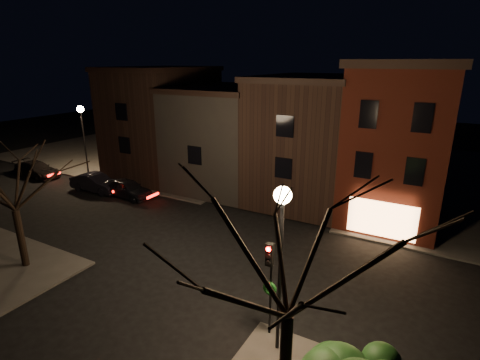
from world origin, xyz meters
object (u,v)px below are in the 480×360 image
Objects in this scene: street_lamp_near at (282,226)px; parked_car_b at (96,183)px; street_lamp_far at (82,121)px; bare_tree_left at (7,170)px; traffic_signal at (270,275)px; bare_tree_right at (291,238)px; parked_car_c at (37,169)px; parked_car_a at (128,188)px.

parked_car_b is (-20.68, 9.28, -4.43)m from street_lamp_near.
bare_tree_left is at bearing -50.19° from street_lamp_far.
bare_tree_left is 1.64× the size of parked_car_b.
street_lamp_far is 27.35m from traffic_signal.
bare_tree_right is 1.13× the size of bare_tree_left.
bare_tree_right is (1.30, -2.50, 0.97)m from street_lamp_near.
traffic_signal is (-0.60, 0.49, -2.37)m from street_lamp_near.
street_lamp_near reaches higher than parked_car_b.
street_lamp_far is at bearing 54.55° from parked_car_b.
street_lamp_far is at bearing -53.20° from parked_car_c.
bare_tree_right is at bearing -5.53° from bare_tree_left.
street_lamp_near reaches higher than traffic_signal.
parked_car_c is (-30.23, 11.94, -5.42)m from bare_tree_right.
bare_tree_right reaches higher than traffic_signal.
street_lamp_near is at bearing -25.83° from street_lamp_far.
bare_tree_left is at bearing -160.32° from parked_car_a.
street_lamp_far reaches higher than parked_car_a.
street_lamp_far is 9.46m from parked_car_a.
street_lamp_near is at bearing -115.51° from parked_car_a.
traffic_signal is 19.08m from parked_car_a.
bare_tree_left reaches higher than street_lamp_far.
traffic_signal is at bearing -116.20° from parked_car_b.
street_lamp_near is 28.00m from street_lamp_far.
street_lamp_near is at bearing 117.47° from bare_tree_right.
bare_tree_right is 25.51m from parked_car_b.
parked_car_b is at bearing 156.37° from traffic_signal.
traffic_signal is (24.60, -11.71, -2.37)m from street_lamp_far.
traffic_signal is 0.89× the size of parked_car_b.
traffic_signal reaches higher than parked_car_a.
parked_car_b is (-3.40, -0.26, 0.00)m from parked_car_a.
bare_tree_right reaches higher than street_lamp_far.
bare_tree_left reaches higher than parked_car_a.
bare_tree_right is at bearing -119.55° from parked_car_a.
bare_tree_right is at bearing -62.53° from street_lamp_near.
street_lamp_near and street_lamp_far have the same top height.
bare_tree_left reaches higher than traffic_signal.
parked_car_c is at bearing 93.85° from parked_car_a.
parked_car_b is (-6.48, 10.28, -4.68)m from bare_tree_left.
parked_car_a is 0.96× the size of parked_car_b.
bare_tree_left is 1.51× the size of parked_car_c.
parked_car_c is (-11.65, -0.10, -0.03)m from parked_car_a.
parked_car_b is at bearing 122.22° from bare_tree_left.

